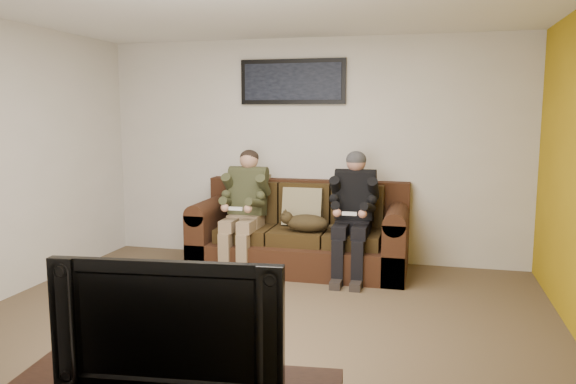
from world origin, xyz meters
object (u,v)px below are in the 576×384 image
(television, at_px, (174,320))
(cat, at_px, (305,223))
(sofa, at_px, (302,235))
(person_right, at_px, (353,206))
(person_left, at_px, (245,202))
(framed_poster, at_px, (293,82))

(television, bearing_deg, cat, 86.31)
(sofa, xyz_separation_m, television, (0.24, -3.78, 0.43))
(cat, height_order, television, television)
(person_right, bearing_deg, person_left, -179.98)
(television, bearing_deg, sofa, 87.70)
(person_left, height_order, television, person_left)
(sofa, distance_m, cat, 0.36)
(person_left, bearing_deg, framed_poster, 54.86)
(sofa, xyz_separation_m, person_left, (-0.61, -0.20, 0.39))
(person_left, distance_m, television, 3.69)
(sofa, relative_size, framed_poster, 1.88)
(cat, distance_m, television, 3.52)
(person_left, bearing_deg, cat, -6.46)
(person_right, distance_m, television, 3.61)
(person_left, height_order, framed_poster, framed_poster)
(person_left, xyz_separation_m, cat, (0.71, -0.08, -0.18))
(person_right, xyz_separation_m, cat, (-0.50, -0.08, -0.19))
(person_right, bearing_deg, framed_poster, 144.36)
(sofa, relative_size, cat, 3.58)
(sofa, xyz_separation_m, person_right, (0.61, -0.20, 0.39))
(person_left, height_order, person_right, person_right)
(sofa, xyz_separation_m, cat, (0.10, -0.28, 0.21))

